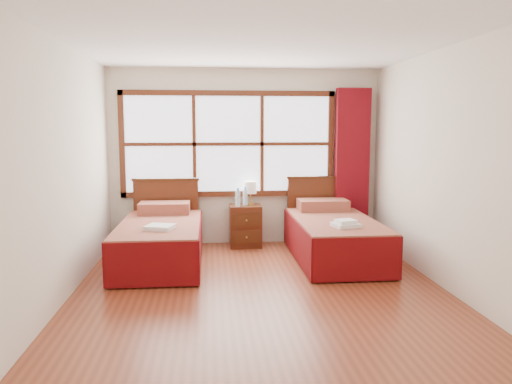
{
  "coord_description": "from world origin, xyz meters",
  "views": [
    {
      "loc": [
        -0.54,
        -5.2,
        1.75
      ],
      "look_at": [
        0.02,
        0.7,
        0.98
      ],
      "focal_mm": 35.0,
      "sensor_mm": 36.0,
      "label": 1
    }
  ],
  "objects": [
    {
      "name": "bed_left",
      "position": [
        -1.17,
        1.2,
        0.31
      ],
      "size": [
        1.04,
        2.06,
        1.01
      ],
      "color": "#3F1F0D",
      "rests_on": "floor"
    },
    {
      "name": "ceiling",
      "position": [
        0.0,
        0.0,
        2.6
      ],
      "size": [
        4.5,
        4.5,
        0.0
      ],
      "primitive_type": "plane",
      "rotation": [
        3.14,
        0.0,
        0.0
      ],
      "color": "white",
      "rests_on": "wall_back"
    },
    {
      "name": "bottle_near",
      "position": [
        -0.13,
        1.89,
        0.74
      ],
      "size": [
        0.07,
        0.07,
        0.27
      ],
      "color": "#C1E2F9",
      "rests_on": "nightstand"
    },
    {
      "name": "lamp",
      "position": [
        0.06,
        2.04,
        0.86
      ],
      "size": [
        0.18,
        0.18,
        0.34
      ],
      "color": "gold",
      "rests_on": "nightstand"
    },
    {
      "name": "bed_right",
      "position": [
        1.11,
        1.2,
        0.31
      ],
      "size": [
        1.05,
        2.07,
        1.02
      ],
      "color": "#3F1F0D",
      "rests_on": "floor"
    },
    {
      "name": "window",
      "position": [
        -0.25,
        2.21,
        1.5
      ],
      "size": [
        3.16,
        0.06,
        1.56
      ],
      "color": "white",
      "rests_on": "wall_back"
    },
    {
      "name": "wall_left",
      "position": [
        -2.0,
        0.0,
        1.3
      ],
      "size": [
        0.0,
        4.5,
        4.5
      ],
      "primitive_type": "plane",
      "rotation": [
        1.57,
        0.0,
        1.57
      ],
      "color": "silver",
      "rests_on": "floor"
    },
    {
      "name": "bottle_far",
      "position": [
        -0.01,
        2.0,
        0.74
      ],
      "size": [
        0.07,
        0.07,
        0.27
      ],
      "color": "#C1E2F9",
      "rests_on": "nightstand"
    },
    {
      "name": "floor",
      "position": [
        0.0,
        0.0,
        0.0
      ],
      "size": [
        4.5,
        4.5,
        0.0
      ],
      "primitive_type": "plane",
      "color": "brown",
      "rests_on": "ground"
    },
    {
      "name": "towels_right",
      "position": [
        1.11,
        0.63,
        0.58
      ],
      "size": [
        0.35,
        0.33,
        0.09
      ],
      "rotation": [
        0.0,
        0.0,
        0.24
      ],
      "color": "white",
      "rests_on": "bed_right"
    },
    {
      "name": "wall_right",
      "position": [
        2.0,
        0.0,
        1.3
      ],
      "size": [
        0.0,
        4.5,
        4.5
      ],
      "primitive_type": "plane",
      "rotation": [
        1.57,
        0.0,
        -1.57
      ],
      "color": "silver",
      "rests_on": "floor"
    },
    {
      "name": "curtain",
      "position": [
        1.6,
        2.11,
        1.17
      ],
      "size": [
        0.5,
        0.16,
        2.3
      ],
      "primitive_type": "cube",
      "color": "maroon",
      "rests_on": "wall_back"
    },
    {
      "name": "wall_back",
      "position": [
        0.0,
        2.25,
        1.3
      ],
      "size": [
        4.0,
        0.0,
        4.0
      ],
      "primitive_type": "plane",
      "rotation": [
        1.57,
        0.0,
        0.0
      ],
      "color": "silver",
      "rests_on": "floor"
    },
    {
      "name": "nightstand",
      "position": [
        -0.02,
        1.99,
        0.31
      ],
      "size": [
        0.46,
        0.45,
        0.61
      ],
      "color": "#4D2110",
      "rests_on": "floor"
    },
    {
      "name": "towels_left",
      "position": [
        -1.13,
        0.73,
        0.56
      ],
      "size": [
        0.39,
        0.36,
        0.05
      ],
      "rotation": [
        0.0,
        0.0,
        -0.31
      ],
      "color": "white",
      "rests_on": "bed_left"
    }
  ]
}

